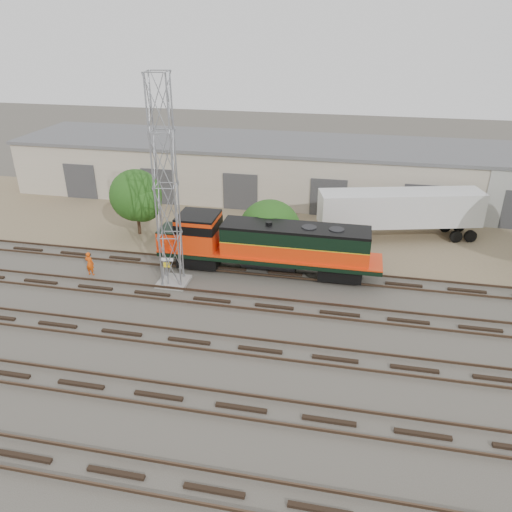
% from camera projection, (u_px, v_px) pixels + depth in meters
% --- Properties ---
extents(ground, '(140.00, 140.00, 0.00)m').
position_uv_depth(ground, '(270.00, 321.00, 29.45)').
color(ground, '#47423A').
rests_on(ground, ground).
extents(dirt_strip, '(80.00, 16.00, 0.02)m').
position_uv_depth(dirt_strip, '(301.00, 226.00, 42.68)').
color(dirt_strip, '#726047').
rests_on(dirt_strip, ground).
extents(tracks, '(80.00, 20.40, 0.28)m').
position_uv_depth(tracks, '(260.00, 350.00, 26.76)').
color(tracks, black).
rests_on(tracks, ground).
extents(warehouse, '(58.40, 10.40, 5.30)m').
position_uv_depth(warehouse, '(312.00, 171.00, 48.56)').
color(warehouse, '#BEB19E').
rests_on(warehouse, ground).
extents(locomotive, '(15.39, 2.70, 3.70)m').
position_uv_depth(locomotive, '(265.00, 244.00, 34.07)').
color(locomotive, black).
rests_on(locomotive, tracks).
extents(signal_tower, '(1.99, 1.99, 13.47)m').
position_uv_depth(signal_tower, '(166.00, 189.00, 30.77)').
color(signal_tower, gray).
rests_on(signal_tower, ground).
extents(sign_post, '(0.88, 0.16, 2.17)m').
position_uv_depth(sign_post, '(167.00, 266.00, 32.48)').
color(sign_post, gray).
rests_on(sign_post, ground).
extents(worker, '(0.66, 0.46, 1.72)m').
position_uv_depth(worker, '(90.00, 263.00, 34.34)').
color(worker, '#EA4F0D').
rests_on(worker, ground).
extents(semi_trailer, '(12.97, 5.68, 3.92)m').
position_uv_depth(semi_trailer, '(404.00, 209.00, 39.38)').
color(semi_trailer, silver).
rests_on(semi_trailer, ground).
extents(tree_west, '(4.35, 4.14, 5.42)m').
position_uv_depth(tree_west, '(138.00, 197.00, 39.60)').
color(tree_west, '#382619').
rests_on(tree_west, ground).
extents(tree_mid, '(4.86, 4.62, 4.62)m').
position_uv_depth(tree_mid, '(272.00, 234.00, 36.36)').
color(tree_mid, '#382619').
rests_on(tree_mid, ground).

